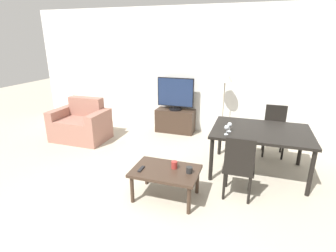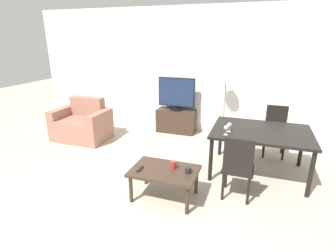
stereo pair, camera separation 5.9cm
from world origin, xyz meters
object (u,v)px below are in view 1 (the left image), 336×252
floor_lamp (225,81)px  cup_colored_far (174,165)px  coffee_table (166,173)px  remote_primary (141,169)px  tv_stand (175,121)px  dining_chair_far (274,128)px  cup_white_near (189,170)px  wine_glass_center (230,125)px  dining_table (261,134)px  wine_glass_left (227,128)px  armchair (81,125)px  tv (175,94)px  dining_chair_near (239,165)px

floor_lamp → cup_colored_far: 2.54m
coffee_table → remote_primary: size_ratio=5.82×
tv_stand → dining_chair_far: (2.06, -0.55, 0.23)m
remote_primary → cup_white_near: 0.63m
wine_glass_center → dining_table: bearing=26.4°
remote_primary → cup_colored_far: bearing=23.7°
remote_primary → floor_lamp: bearing=74.2°
wine_glass_center → wine_glass_left: bearing=-101.1°
dining_chair_far → cup_colored_far: dining_chair_far is taller
remote_primary → cup_white_near: (0.62, 0.12, 0.03)m
coffee_table → cup_white_near: (0.32, 0.02, 0.09)m
dining_chair_far → cup_colored_far: bearing=-124.7°
coffee_table → armchair: bearing=148.3°
cup_white_near → floor_lamp: bearing=87.5°
tv_stand → dining_chair_far: dining_chair_far is taller
tv_stand → wine_glass_center: wine_glass_center is taller
armchair → tv_stand: armchair is taller
remote_primary → cup_white_near: cup_white_near is taller
tv → wine_glass_center: (1.34, -1.63, -0.06)m
tv_stand → floor_lamp: (1.06, -0.07, 0.98)m
cup_colored_far → dining_table: bearing=44.8°
remote_primary → wine_glass_center: bearing=45.0°
cup_colored_far → cup_white_near: bearing=-14.8°
cup_white_near → wine_glass_center: bearing=66.4°
dining_chair_far → wine_glass_left: bearing=-121.3°
wine_glass_center → dining_chair_near: bearing=-71.6°
dining_table → tv: bearing=142.2°
tv_stand → tv: tv is taller
tv → dining_chair_near: (1.55, -2.25, -0.39)m
dining_table → coffee_table: bearing=-135.7°
coffee_table → wine_glass_left: (0.68, 0.77, 0.46)m
tv → cup_white_near: tv is taller
dining_chair_near → cup_colored_far: bearing=-165.6°
armchair → cup_colored_far: size_ratio=11.19×
dining_chair_near → armchair: bearing=160.2°
cup_colored_far → coffee_table: bearing=-141.7°
wine_glass_center → floor_lamp: bearing=100.2°
tv_stand → coffee_table: bearing=-75.9°
cup_colored_far → wine_glass_left: bearing=49.9°
tv → wine_glass_center: tv is taller
tv_stand → cup_colored_far: size_ratio=8.68×
tv_stand → dining_table: (1.81, -1.40, 0.39)m
wine_glass_left → wine_glass_center: bearing=78.9°
armchair → floor_lamp: floor_lamp is taller
cup_white_near → wine_glass_center: wine_glass_center is taller
dining_table → floor_lamp: size_ratio=1.00×
tv → cup_white_near: size_ratio=9.97×
cup_colored_far → floor_lamp: bearing=82.2°
tv → dining_chair_near: size_ratio=0.91×
tv → dining_table: size_ratio=0.56×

